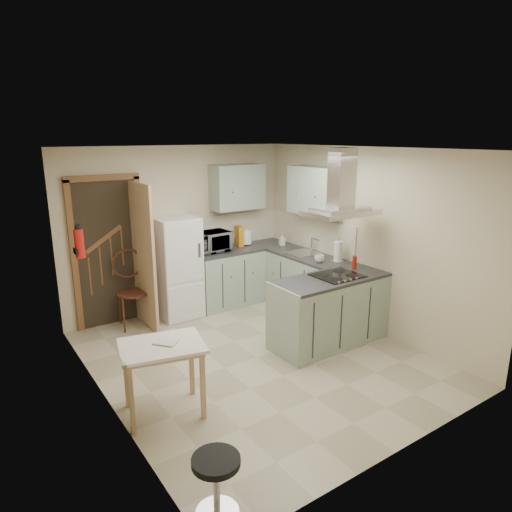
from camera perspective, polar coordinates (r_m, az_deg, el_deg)
floor at (r=5.74m, az=0.13°, el=-12.58°), size 4.20×4.20×0.00m
ceiling at (r=5.09m, az=0.15°, el=13.24°), size 4.20×4.20×0.00m
back_wall at (r=7.06m, az=-9.61°, el=3.30°), size 3.60×0.00×3.60m
left_wall at (r=4.55m, az=-18.92°, el=-3.86°), size 0.00×4.20×4.20m
right_wall at (r=6.44m, az=13.45°, el=1.97°), size 0.00×4.20×4.20m
doorway at (r=6.70m, az=-17.96°, el=0.39°), size 1.10×0.12×2.10m
fridge at (r=6.83m, az=-9.87°, el=-1.43°), size 0.60×0.60×1.50m
counter_back at (r=7.30m, az=-3.63°, el=-2.62°), size 1.08×0.60×0.90m
counter_right at (r=7.23m, az=4.86°, el=-2.81°), size 0.60×1.95×0.90m
splashback at (r=7.51m, az=-2.89°, el=3.42°), size 1.68×0.02×0.50m
wall_cabinet_back at (r=7.26m, az=-2.34°, el=8.61°), size 0.85×0.35×0.70m
wall_cabinet_right at (r=6.81m, az=7.43°, el=8.08°), size 0.35×0.90×0.70m
peninsula at (r=6.02m, az=9.24°, el=-6.71°), size 1.55×0.65×0.90m
hob at (r=5.93m, az=10.12°, el=-2.40°), size 0.58×0.50×0.01m
extractor_hood at (r=5.75m, az=10.50°, el=5.37°), size 0.90×0.55×0.10m
sink at (r=6.98m, az=5.85°, el=0.39°), size 0.45×0.40×0.01m
fire_extinguisher at (r=5.34m, az=-21.21°, el=1.46°), size 0.10×0.10×0.32m
drop_leaf_table at (r=4.65m, az=-11.48°, el=-14.82°), size 0.89×0.75×0.73m
bentwood_chair at (r=6.65m, az=-15.06°, el=-4.46°), size 0.52×0.52×1.00m
stool at (r=3.65m, az=-4.95°, el=-26.70°), size 0.38×0.38×0.47m
microwave at (r=7.04m, az=-5.63°, el=1.78°), size 0.58×0.41×0.31m
kettle at (r=7.45m, az=-1.22°, el=2.35°), size 0.18×0.18×0.25m
cereal_box at (r=7.40m, az=-2.09°, el=2.53°), size 0.13×0.23×0.32m
soap_bottle at (r=7.43m, az=3.27°, el=2.04°), size 0.10×0.10×0.19m
paper_towel at (r=6.56m, az=10.23°, el=0.59°), size 0.15×0.15×0.30m
cup at (r=6.50m, az=7.93°, el=-0.33°), size 0.18×0.18×0.11m
red_bottle at (r=6.27m, az=12.21°, el=-0.79°), size 0.07×0.07×0.17m
book at (r=4.43m, az=-11.72°, el=-10.44°), size 0.26×0.27×0.10m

